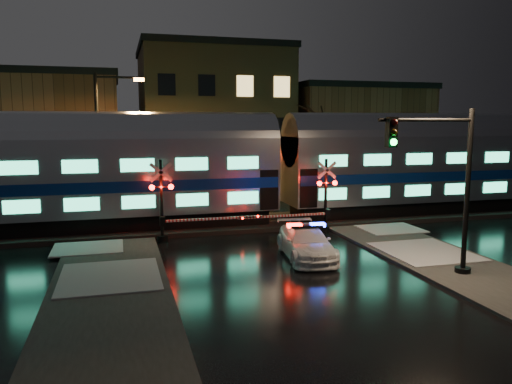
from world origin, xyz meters
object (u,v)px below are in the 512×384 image
Objects in this scene: crossing_signal_right at (320,202)px; traffic_light at (445,190)px; crossing_signal_left at (170,208)px; streetlight at (103,136)px; police_car at (306,242)px.

crossing_signal_right is 0.87× the size of traffic_light.
crossing_signal_right is 7.63m from crossing_signal_left.
traffic_light is 0.73× the size of streetlight.
streetlight is at bearing 114.55° from crossing_signal_left.
streetlight is at bearing 141.89° from traffic_light.
police_car is at bearing -118.95° from crossing_signal_right.
crossing_signal_left is at bearing 150.44° from traffic_light.
traffic_light is (3.79, -3.84, 2.59)m from police_car.
police_car is 5.99m from traffic_light.
crossing_signal_right is at bearing -0.02° from crossing_signal_left.
streetlight reaches higher than traffic_light.
streetlight reaches higher than police_car.
crossing_signal_right is 0.64× the size of streetlight.
crossing_signal_left is at bearing -65.45° from streetlight.
crossing_signal_right is 8.54m from traffic_light.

